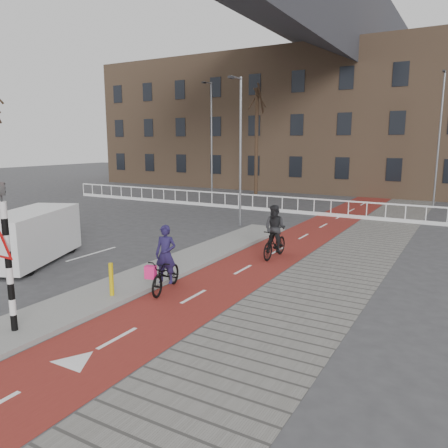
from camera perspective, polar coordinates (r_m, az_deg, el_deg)
The scene contains 15 objects.
ground at distance 11.77m, azimuth -15.77°, elevation -10.81°, with size 120.00×120.00×0.00m, color #38383A.
bike_lane at distance 19.20m, azimuth 9.34°, elevation -2.18°, with size 2.50×60.00×0.01m, color maroon.
sidewalk at distance 18.45m, azimuth 17.52°, elevation -3.07°, with size 3.00×60.00×0.01m, color slate.
curb_island at distance 15.05m, azimuth -6.78°, elevation -5.50°, with size 1.80×16.00×0.12m, color gray.
traffic_signal at distance 10.44m, azimuth -26.57°, elevation -2.87°, with size 0.80×0.80×3.68m.
bollard at distance 12.29m, azimuth -14.51°, elevation -7.00°, with size 0.12×0.12×0.90m, color gold.
cyclist_near at distance 12.64m, azimuth -7.59°, elevation -5.86°, with size 1.07×1.94×1.92m.
cyclist_far at distance 16.13m, azimuth 6.66°, elevation -1.60°, with size 0.86×1.85×1.97m.
van at distance 16.86m, azimuth -24.01°, elevation -1.42°, with size 3.24×4.61×1.84m.
railing at distance 28.06m, azimuth 1.91°, elevation 2.63°, with size 28.00×0.10×0.99m.
townhouse_row at distance 41.23m, azimuth 14.72°, elevation 15.32°, with size 46.00×10.00×15.90m.
tree_mid at distance 35.19m, azimuth 4.25°, elevation 10.56°, with size 0.29×0.29×8.35m, color black.
streetlight_near at distance 22.11m, azimuth 2.16°, elevation 9.21°, with size 0.12×0.12×7.34m, color slate.
streetlight_left at distance 32.73m, azimuth -1.63°, elevation 10.67°, with size 0.12×0.12×8.46m, color slate.
streetlight_right at distance 31.27m, azimuth 26.26°, elevation 9.68°, with size 0.12×0.12×8.55m, color slate.
Camera 1 is at (7.94, -7.59, 4.23)m, focal length 35.00 mm.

